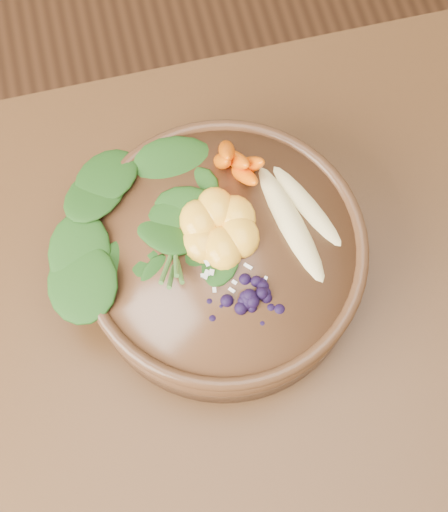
# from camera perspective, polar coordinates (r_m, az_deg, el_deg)

# --- Properties ---
(ground) EXTENTS (4.00, 4.00, 0.00)m
(ground) POSITION_cam_1_polar(r_m,az_deg,el_deg) (1.55, 8.13, -14.34)
(ground) COLOR #381E0F
(ground) RESTS_ON ground
(dining_table) EXTENTS (1.60, 0.90, 0.75)m
(dining_table) POSITION_cam_1_polar(r_m,az_deg,el_deg) (0.91, 13.69, -9.73)
(dining_table) COLOR #331C0C
(dining_table) RESTS_ON ground
(stoneware_bowl) EXTENTS (0.34, 0.34, 0.08)m
(stoneware_bowl) POSITION_cam_1_polar(r_m,az_deg,el_deg) (0.79, 0.00, -0.25)
(stoneware_bowl) COLOR #4D2E19
(stoneware_bowl) RESTS_ON dining_table
(kale_heap) EXTENTS (0.22, 0.20, 0.05)m
(kale_heap) POSITION_cam_1_polar(r_m,az_deg,el_deg) (0.75, -5.16, 4.42)
(kale_heap) COLOR #204915
(kale_heap) RESTS_ON stoneware_bowl
(carrot_cluster) EXTENTS (0.07, 0.07, 0.08)m
(carrot_cluster) POSITION_cam_1_polar(r_m,az_deg,el_deg) (0.75, 1.60, 8.84)
(carrot_cluster) COLOR #F26100
(carrot_cluster) RESTS_ON stoneware_bowl
(banana_halves) EXTENTS (0.10, 0.17, 0.03)m
(banana_halves) POSITION_cam_1_polar(r_m,az_deg,el_deg) (0.75, 6.10, 3.78)
(banana_halves) COLOR #E0CC84
(banana_halves) RESTS_ON stoneware_bowl
(mandarin_cluster) EXTENTS (0.10, 0.11, 0.03)m
(mandarin_cluster) POSITION_cam_1_polar(r_m,az_deg,el_deg) (0.74, -0.39, 2.63)
(mandarin_cluster) COLOR #FDAD28
(mandarin_cluster) RESTS_ON stoneware_bowl
(blueberry_pile) EXTENTS (0.15, 0.12, 0.04)m
(blueberry_pile) POSITION_cam_1_polar(r_m,az_deg,el_deg) (0.71, 2.10, -2.87)
(blueberry_pile) COLOR black
(blueberry_pile) RESTS_ON stoneware_bowl
(coconut_flakes) EXTENTS (0.11, 0.09, 0.01)m
(coconut_flakes) POSITION_cam_1_polar(r_m,az_deg,el_deg) (0.74, 0.75, -0.41)
(coconut_flakes) COLOR white
(coconut_flakes) RESTS_ON stoneware_bowl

